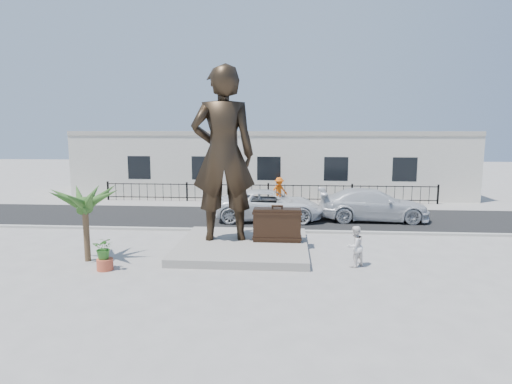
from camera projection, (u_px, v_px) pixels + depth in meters
The scene contains 16 objects.
ground at pixel (252, 261), 15.93m from camera, with size 100.00×100.00×0.00m, color #9E9991.
street at pixel (264, 217), 23.82m from camera, with size 40.00×7.00×0.01m, color black.
curb at pixel (260, 231), 20.36m from camera, with size 40.00×0.25×0.12m, color #A5A399.
far_sidewalk at pixel (268, 204), 27.76m from camera, with size 40.00×2.50×0.02m, color #9E9991.
plinth at pixel (243, 246), 17.42m from camera, with size 5.20×5.20×0.30m, color gray.
fence at pixel (268, 193), 28.46m from camera, with size 22.00×0.10×1.20m, color black.
building at pixel (271, 164), 32.37m from camera, with size 28.00×7.00×4.40m, color silver.
statue at pixel (223, 154), 17.41m from camera, with size 2.58×1.69×7.08m, color black.
suitcase at pixel (277, 225), 17.50m from camera, with size 1.93×0.61×1.36m, color black.
tourist at pixel (355, 246), 15.17m from camera, with size 0.72×0.56×1.48m, color white.
car_white at pixel (269, 205), 22.92m from camera, with size 2.67×5.79×1.61m, color silver.
car_silver at pixel (373, 205), 22.84m from camera, with size 2.35×5.78×1.68m, color silver.
worker at pixel (279, 191), 27.65m from camera, with size 1.13×0.65×1.74m, color #E2590B.
palm_tree at pixel (88, 261), 15.94m from camera, with size 1.80×1.80×3.20m, color #2A4E1C, non-canonical shape.
planter at pixel (105, 264), 14.88m from camera, with size 0.56×0.56×0.40m, color #C04E32.
shrub at pixel (104, 248), 14.79m from camera, with size 0.70×0.61×0.78m, color #316E23.
Camera 1 is at (1.31, -15.32, 4.89)m, focal length 30.00 mm.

